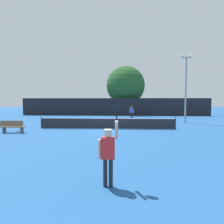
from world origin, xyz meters
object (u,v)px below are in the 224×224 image
at_px(large_tree, 126,86).
at_px(parked_car_near, 74,109).
at_px(player_serving, 108,149).
at_px(spare_racket, 20,131).
at_px(light_pole, 186,84).
at_px(parked_car_mid, 165,109).
at_px(courtside_bench, 13,127).
at_px(tennis_ball, 78,132).
at_px(player_receiving, 132,111).

distance_m(large_tree, parked_car_near, 11.29).
xyz_separation_m(player_serving, large_tree, (0.96, 29.95, 4.21)).
relative_size(spare_racket, light_pole, 0.07).
relative_size(light_pole, parked_car_near, 1.78).
bearing_deg(parked_car_mid, player_serving, -103.32).
bearing_deg(parked_car_near, player_serving, -73.42).
bearing_deg(courtside_bench, light_pole, 25.29).
xyz_separation_m(tennis_ball, parked_car_mid, (12.15, 24.46, 0.74)).
xyz_separation_m(tennis_ball, spare_racket, (-4.89, 0.40, -0.01)).
relative_size(spare_racket, parked_car_near, 0.12).
xyz_separation_m(tennis_ball, parked_car_near, (-6.20, 22.34, 0.74)).
bearing_deg(tennis_ball, light_pole, 33.25).
distance_m(player_serving, spare_racket, 12.43).
xyz_separation_m(large_tree, parked_car_near, (-10.23, 1.48, -4.53)).
bearing_deg(parked_car_near, courtside_bench, -86.77).
bearing_deg(parked_car_mid, player_receiving, -118.80).
relative_size(player_serving, light_pole, 0.34).
relative_size(player_serving, spare_racket, 4.83).
bearing_deg(player_receiving, player_serving, 85.47).
xyz_separation_m(light_pole, parked_car_near, (-16.61, 15.51, -3.51)).
bearing_deg(parked_car_mid, courtside_bench, -122.69).
bearing_deg(parked_car_mid, spare_racket, -123.47).
distance_m(player_receiving, courtside_bench, 15.74).
relative_size(player_serving, courtside_bench, 1.39).
relative_size(spare_racket, parked_car_mid, 0.12).
xyz_separation_m(spare_racket, light_pole, (15.29, 6.42, 4.27)).
bearing_deg(tennis_ball, player_receiving, 68.36).
bearing_deg(tennis_ball, spare_racket, 175.32).
xyz_separation_m(parked_car_near, parked_car_mid, (18.35, 2.12, 0.00)).
distance_m(courtside_bench, parked_car_near, 22.81).
distance_m(player_serving, parked_car_mid, 34.76).
distance_m(player_serving, tennis_ball, 9.65).
bearing_deg(large_tree, player_receiving, -85.46).
bearing_deg(parked_car_near, parked_car_mid, 6.75).
bearing_deg(courtside_bench, player_receiving, 51.88).
relative_size(player_serving, player_receiving, 1.52).
relative_size(player_serving, large_tree, 0.28).
bearing_deg(tennis_ball, large_tree, 79.07).
bearing_deg(light_pole, tennis_ball, -146.75).
xyz_separation_m(player_receiving, large_tree, (-0.71, 8.92, 4.30)).
relative_size(large_tree, parked_car_near, 2.11).
bearing_deg(light_pole, spare_racket, -157.21).
bearing_deg(player_receiving, courtside_bench, 51.88).
distance_m(light_pole, parked_car_near, 23.00).
xyz_separation_m(player_serving, parked_car_mid, (9.08, 33.55, -0.32)).
distance_m(light_pole, parked_car_mid, 18.07).
bearing_deg(large_tree, light_pole, -65.56).
distance_m(spare_racket, light_pole, 17.13).
bearing_deg(large_tree, tennis_ball, -100.93).
distance_m(player_receiving, large_tree, 9.93).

